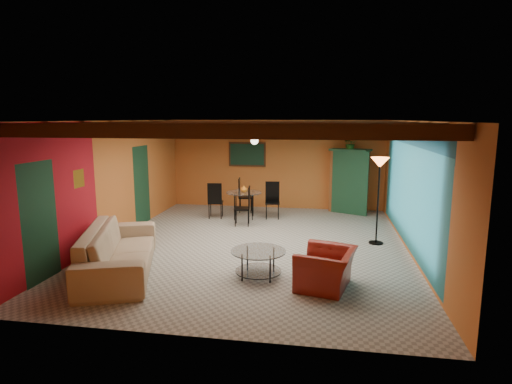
% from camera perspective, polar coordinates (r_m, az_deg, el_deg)
% --- Properties ---
extents(room, '(6.52, 8.01, 2.71)m').
position_cam_1_polar(room, '(8.99, -0.09, 7.52)').
color(room, gray).
rests_on(room, ground).
extents(sofa, '(1.98, 3.04, 0.83)m').
position_cam_1_polar(sofa, '(8.01, -18.11, -7.46)').
color(sofa, '#9D8165').
rests_on(sofa, ground).
extents(armchair, '(1.08, 1.17, 0.65)m').
position_cam_1_polar(armchair, '(7.07, 9.53, -10.23)').
color(armchair, maroon).
rests_on(armchair, ground).
extents(coffee_table, '(0.96, 0.96, 0.49)m').
position_cam_1_polar(coffee_table, '(7.43, 0.32, -9.70)').
color(coffee_table, silver).
rests_on(coffee_table, ground).
extents(dining_table, '(2.20, 2.20, 1.02)m').
position_cam_1_polar(dining_table, '(11.63, -1.65, -1.11)').
color(dining_table, silver).
rests_on(dining_table, ground).
extents(armoire, '(1.15, 0.89, 1.82)m').
position_cam_1_polar(armoire, '(12.61, 12.56, 1.36)').
color(armoire, brown).
rests_on(armoire, ground).
extents(floor_lamp, '(0.49, 0.49, 1.93)m').
position_cam_1_polar(floor_lamp, '(9.54, 16.26, -1.18)').
color(floor_lamp, black).
rests_on(floor_lamp, ground).
extents(ceiling_fan, '(1.50, 1.50, 0.44)m').
position_cam_1_polar(ceiling_fan, '(8.88, -0.21, 7.49)').
color(ceiling_fan, '#472614').
rests_on(ceiling_fan, ceiling).
extents(painting, '(1.05, 0.03, 0.65)m').
position_cam_1_polar(painting, '(12.98, -1.22, 5.14)').
color(painting, black).
rests_on(painting, wall_back).
extents(potted_plant, '(0.50, 0.47, 0.45)m').
position_cam_1_polar(potted_plant, '(12.49, 12.76, 6.50)').
color(potted_plant, '#26661E').
rests_on(potted_plant, armoire).
extents(vase, '(0.24, 0.24, 0.19)m').
position_cam_1_polar(vase, '(11.53, -1.67, 1.85)').
color(vase, orange).
rests_on(vase, dining_table).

